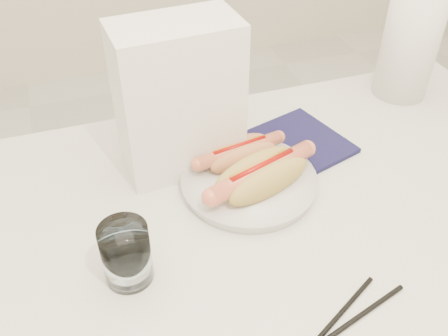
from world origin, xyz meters
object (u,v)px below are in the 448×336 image
object	(u,v)px
napkin_box	(179,99)
hotdog_right	(261,176)
plate	(249,183)
hotdog_left	(239,153)
table	(260,271)
water_glass	(126,254)
paper_towel_roll	(412,37)

from	to	relation	value
napkin_box	hotdog_right	bearing A→B (deg)	-56.35
plate	hotdog_left	world-z (taller)	hotdog_left
plate	hotdog_right	world-z (taller)	hotdog_right
table	hotdog_right	size ratio (longest dim) A/B	6.13
hotdog_right	water_glass	size ratio (longest dim) A/B	2.13
table	plate	bearing A→B (deg)	78.05
hotdog_left	hotdog_right	size ratio (longest dim) A/B	0.81
table	hotdog_left	xyz separation A→B (m)	(0.03, 0.17, 0.10)
table	paper_towel_roll	size ratio (longest dim) A/B	4.82
plate	paper_towel_roll	bearing A→B (deg)	24.10
table	water_glass	xyz separation A→B (m)	(-0.19, 0.01, 0.11)
plate	hotdog_right	xyz separation A→B (m)	(0.01, -0.03, 0.03)
hotdog_left	paper_towel_roll	xyz separation A→B (m)	(0.41, 0.14, 0.09)
plate	napkin_box	world-z (taller)	napkin_box
hotdog_left	paper_towel_roll	size ratio (longest dim) A/B	0.64
table	hotdog_right	distance (m)	0.15
hotdog_left	hotdog_right	world-z (taller)	hotdog_right
water_glass	hotdog_right	bearing A→B (deg)	22.14
table	paper_towel_roll	distance (m)	0.57
hotdog_left	plate	bearing A→B (deg)	-99.29
plate	paper_towel_roll	world-z (taller)	paper_towel_roll
plate	hotdog_right	bearing A→B (deg)	-68.30
hotdog_right	napkin_box	size ratio (longest dim) A/B	0.75
water_glass	table	bearing A→B (deg)	-1.70
table	hotdog_left	size ratio (longest dim) A/B	7.58
napkin_box	table	bearing A→B (deg)	-79.19
hotdog_left	water_glass	xyz separation A→B (m)	(-0.22, -0.17, 0.01)
water_glass	paper_towel_roll	size ratio (longest dim) A/B	0.37
plate	paper_towel_roll	size ratio (longest dim) A/B	0.87
table	napkin_box	bearing A→B (deg)	104.83
table	plate	distance (m)	0.15
paper_towel_roll	hotdog_right	bearing A→B (deg)	-152.30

